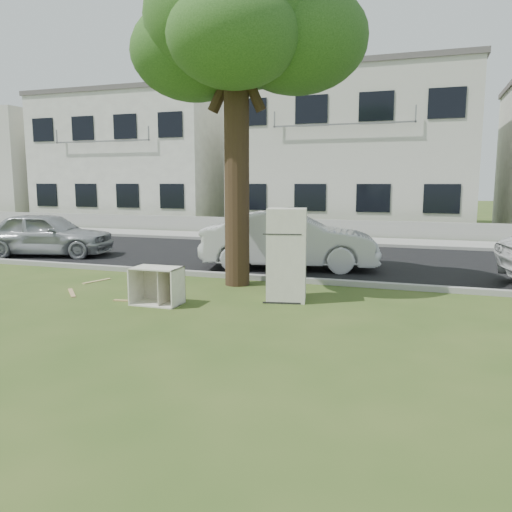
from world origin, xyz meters
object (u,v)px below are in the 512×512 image
(fridge, at_px, (287,255))
(cabinet, at_px, (157,286))
(car_center, at_px, (289,240))
(car_left, at_px, (47,234))

(fridge, relative_size, cabinet, 1.97)
(fridge, xyz_separation_m, car_center, (-0.87, 3.48, -0.14))
(cabinet, bearing_deg, fridge, 25.45)
(car_center, bearing_deg, cabinet, 151.59)
(fridge, height_order, car_left, fridge)
(fridge, bearing_deg, cabinet, -165.18)
(cabinet, relative_size, car_left, 0.23)
(car_left, bearing_deg, fridge, -125.75)
(car_center, xyz_separation_m, car_left, (-7.71, -0.16, -0.07))
(cabinet, bearing_deg, car_center, 72.83)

